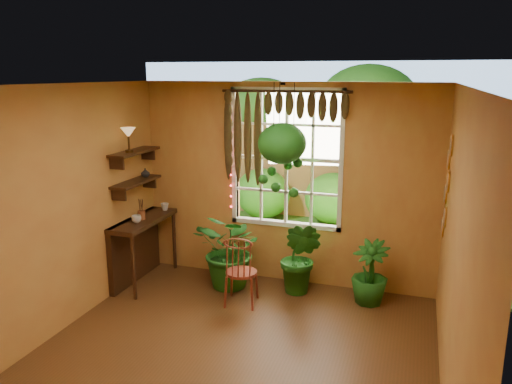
% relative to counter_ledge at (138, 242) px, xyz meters
% --- Properties ---
extents(floor, '(4.50, 4.50, 0.00)m').
position_rel_counter_ledge_xyz_m(floor, '(1.91, -1.60, -0.55)').
color(floor, '#563218').
rests_on(floor, ground).
extents(ceiling, '(4.50, 4.50, 0.00)m').
position_rel_counter_ledge_xyz_m(ceiling, '(1.91, -1.60, 2.15)').
color(ceiling, silver).
rests_on(ceiling, wall_back).
extents(wall_back, '(4.00, 0.00, 4.00)m').
position_rel_counter_ledge_xyz_m(wall_back, '(1.91, 0.65, 0.80)').
color(wall_back, '#C29042').
rests_on(wall_back, floor).
extents(wall_left, '(0.00, 4.50, 4.50)m').
position_rel_counter_ledge_xyz_m(wall_left, '(-0.09, -1.60, 0.80)').
color(wall_left, '#C29042').
rests_on(wall_left, floor).
extents(wall_right, '(0.00, 4.50, 4.50)m').
position_rel_counter_ledge_xyz_m(wall_right, '(3.91, -1.60, 0.80)').
color(wall_right, '#C29042').
rests_on(wall_right, floor).
extents(window, '(1.52, 0.10, 1.86)m').
position_rel_counter_ledge_xyz_m(window, '(1.91, 0.68, 1.15)').
color(window, white).
rests_on(window, wall_back).
extents(valance_vine, '(1.70, 0.12, 1.10)m').
position_rel_counter_ledge_xyz_m(valance_vine, '(1.82, 0.56, 1.73)').
color(valance_vine, '#321A0D').
rests_on(valance_vine, window).
extents(string_lights, '(0.03, 0.03, 1.54)m').
position_rel_counter_ledge_xyz_m(string_lights, '(1.15, 0.59, 1.20)').
color(string_lights, '#FF2633').
rests_on(string_lights, window).
extents(wall_plates, '(0.04, 0.32, 1.10)m').
position_rel_counter_ledge_xyz_m(wall_plates, '(3.89, 0.19, 1.00)').
color(wall_plates, beige).
rests_on(wall_plates, wall_right).
extents(counter_ledge, '(0.40, 1.20, 0.90)m').
position_rel_counter_ledge_xyz_m(counter_ledge, '(0.00, 0.00, 0.00)').
color(counter_ledge, '#321A0D').
rests_on(counter_ledge, floor).
extents(shelf_lower, '(0.25, 0.90, 0.04)m').
position_rel_counter_ledge_xyz_m(shelf_lower, '(0.03, 0.00, 0.85)').
color(shelf_lower, '#321A0D').
rests_on(shelf_lower, wall_left).
extents(shelf_upper, '(0.25, 0.90, 0.04)m').
position_rel_counter_ledge_xyz_m(shelf_upper, '(0.03, 0.00, 1.25)').
color(shelf_upper, '#321A0D').
rests_on(shelf_upper, wall_left).
extents(backyard, '(14.00, 10.00, 12.00)m').
position_rel_counter_ledge_xyz_m(backyard, '(2.15, 5.27, 0.73)').
color(backyard, '#265919').
rests_on(backyard, ground).
extents(windsor_chair, '(0.44, 0.46, 1.04)m').
position_rel_counter_ledge_xyz_m(windsor_chair, '(1.60, -0.26, -0.25)').
color(windsor_chair, maroon).
rests_on(windsor_chair, floor).
extents(potted_plant_left, '(1.17, 1.10, 1.05)m').
position_rel_counter_ledge_xyz_m(potted_plant_left, '(1.32, 0.18, -0.03)').
color(potted_plant_left, '#155116').
rests_on(potted_plant_left, floor).
extents(potted_plant_mid, '(0.66, 0.59, 0.99)m').
position_rel_counter_ledge_xyz_m(potted_plant_mid, '(2.22, 0.27, -0.06)').
color(potted_plant_mid, '#155116').
rests_on(potted_plant_mid, floor).
extents(potted_plant_right, '(0.59, 0.59, 0.81)m').
position_rel_counter_ledge_xyz_m(potted_plant_right, '(3.10, 0.28, -0.15)').
color(potted_plant_right, '#155116').
rests_on(potted_plant_right, floor).
extents(hanging_basket, '(0.60, 0.60, 1.40)m').
position_rel_counter_ledge_xyz_m(hanging_basket, '(1.96, 0.25, 1.34)').
color(hanging_basket, black).
rests_on(hanging_basket, ceiling).
extents(cup_a, '(0.13, 0.13, 0.10)m').
position_rel_counter_ledge_xyz_m(cup_a, '(0.13, -0.20, 0.40)').
color(cup_a, silver).
rests_on(cup_a, counter_ledge).
extents(cup_b, '(0.13, 0.13, 0.10)m').
position_rel_counter_ledge_xyz_m(cup_b, '(0.19, 0.46, 0.40)').
color(cup_b, beige).
rests_on(cup_b, counter_ledge).
extents(brush_jar, '(0.10, 0.10, 0.35)m').
position_rel_counter_ledge_xyz_m(brush_jar, '(0.11, -0.04, 0.49)').
color(brush_jar, brown).
rests_on(brush_jar, counter_ledge).
extents(shelf_vase, '(0.14, 0.14, 0.12)m').
position_rel_counter_ledge_xyz_m(shelf_vase, '(0.04, 0.23, 0.93)').
color(shelf_vase, '#B2AD99').
rests_on(shelf_vase, shelf_lower).
extents(tiffany_lamp, '(0.19, 0.19, 0.32)m').
position_rel_counter_ledge_xyz_m(tiffany_lamp, '(0.05, -0.15, 1.50)').
color(tiffany_lamp, '#513517').
rests_on(tiffany_lamp, shelf_upper).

